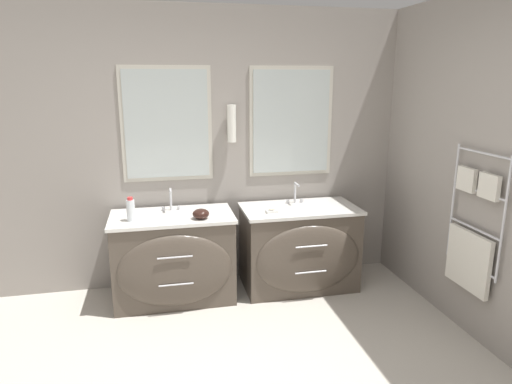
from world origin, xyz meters
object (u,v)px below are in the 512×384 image
at_px(vanity_left, 174,258).
at_px(toiletry_bottle, 131,210).
at_px(vanity_right, 300,248).
at_px(amenity_bowl, 201,214).

distance_m(vanity_left, toiletry_bottle, 0.60).
bearing_deg(vanity_left, toiletry_bottle, -169.99).
distance_m(vanity_right, amenity_bowl, 1.04).
bearing_deg(toiletry_bottle, vanity_right, 2.27).
height_order(vanity_right, amenity_bowl, amenity_bowl).
distance_m(toiletry_bottle, amenity_bowl, 0.59).
relative_size(vanity_left, vanity_right, 1.00).
distance_m(vanity_left, amenity_bowl, 0.51).
bearing_deg(toiletry_bottle, vanity_left, 10.01).
bearing_deg(vanity_left, amenity_bowl, -27.05).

